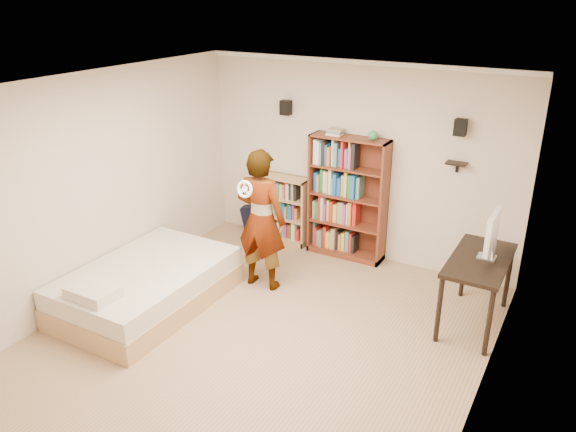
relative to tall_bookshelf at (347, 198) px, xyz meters
name	(u,v)px	position (x,y,z in m)	size (l,w,h in m)	color
ground	(261,338)	(0.04, -2.34, -0.86)	(4.50, 5.00, 0.01)	tan
room_shell	(257,185)	(0.04, -2.34, 0.90)	(4.52, 5.02, 2.71)	beige
crown_molding	(255,91)	(0.04, -2.34, 1.81)	(4.50, 5.00, 0.06)	white
speaker_left	(286,108)	(-1.01, 0.06, 1.14)	(0.14, 0.12, 0.20)	black
speaker_right	(460,127)	(1.39, 0.06, 1.14)	(0.14, 0.12, 0.20)	black
wall_shelf	(456,163)	(1.39, 0.07, 0.69)	(0.25, 0.16, 0.03)	black
tall_bookshelf	(347,198)	(0.00, 0.00, 0.00)	(1.09, 0.32, 1.72)	maroon
low_bookshelf	(283,209)	(-1.02, 0.01, -0.36)	(0.80, 0.30, 1.00)	tan
computer_desk	(476,291)	(1.97, -0.90, -0.45)	(0.60, 1.20, 0.82)	black
imac	(490,236)	(2.03, -0.85, 0.22)	(0.10, 0.52, 0.52)	white
daybed	(147,281)	(-1.51, -2.40, -0.55)	(1.36, 2.09, 0.62)	white
person	(261,220)	(-0.57, -1.32, 0.04)	(0.66, 0.43, 1.80)	black
wii_wheel	(245,189)	(-0.57, -1.65, 0.54)	(0.21, 0.21, 0.04)	white
navy_bag	(254,219)	(-1.54, -0.01, -0.62)	(0.35, 0.23, 0.47)	black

